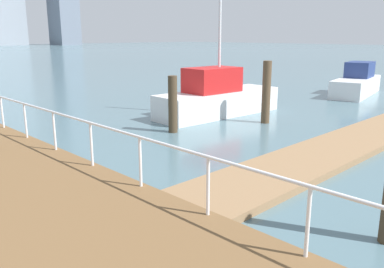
% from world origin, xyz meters
% --- Properties ---
extents(ground_plane, '(300.00, 300.00, 0.00)m').
position_xyz_m(ground_plane, '(0.00, 20.00, 0.00)').
color(ground_plane, slate).
extents(floating_dock, '(14.84, 2.00, 0.18)m').
position_xyz_m(floating_dock, '(3.92, 11.31, 0.09)').
color(floating_dock, '#93704C').
rests_on(floating_dock, ground_plane).
extents(boardwalk_railing, '(0.06, 24.77, 1.08)m').
position_xyz_m(boardwalk_railing, '(-3.15, 7.58, 1.25)').
color(boardwalk_railing, white).
rests_on(boardwalk_railing, boardwalk).
extents(dock_piling_1, '(0.34, 0.34, 2.48)m').
position_xyz_m(dock_piling_1, '(5.33, 15.26, 1.24)').
color(dock_piling_1, brown).
rests_on(dock_piling_1, ground_plane).
extents(dock_piling_3, '(0.33, 0.33, 2.05)m').
position_xyz_m(dock_piling_3, '(1.60, 16.66, 1.03)').
color(dock_piling_3, '#473826').
rests_on(dock_piling_3, ground_plane).
extents(moored_boat_0, '(6.19, 2.12, 6.10)m').
position_xyz_m(moored_boat_0, '(5.16, 17.71, 0.79)').
color(moored_boat_0, white).
rests_on(moored_boat_0, ground_plane).
extents(moored_boat_1, '(5.84, 2.74, 1.91)m').
position_xyz_m(moored_boat_1, '(15.71, 16.12, 0.70)').
color(moored_boat_1, white).
rests_on(moored_boat_1, ground_plane).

